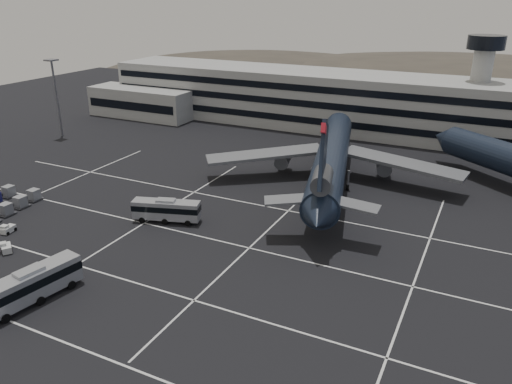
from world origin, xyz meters
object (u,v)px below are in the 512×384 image
bus_near (31,284)px  tug_a (8,229)px  bus_far (166,209)px  trijet_main (331,158)px

bus_near → tug_a: bus_near is taller
bus_near → bus_far: 24.26m
bus_near → tug_a: 20.57m
trijet_main → bus_near: 53.24m
bus_far → trijet_main: bearing=-52.4°
bus_far → tug_a: bus_far is taller
bus_near → tug_a: bearing=158.5°
bus_far → bus_near: bearing=159.8°
bus_near → bus_far: bearing=97.4°
bus_near → bus_far: (1.11, 24.24, -0.24)m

